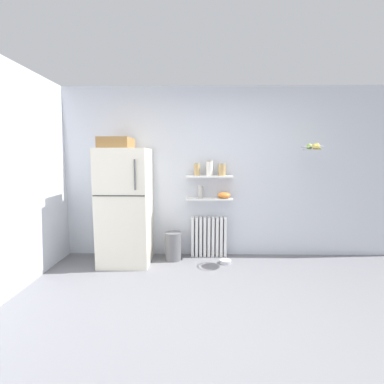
{
  "coord_description": "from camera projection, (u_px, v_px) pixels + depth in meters",
  "views": [
    {
      "loc": [
        -0.16,
        -2.36,
        1.53
      ],
      "look_at": [
        -0.22,
        1.6,
        1.05
      ],
      "focal_mm": 26.43,
      "sensor_mm": 36.0,
      "label": 1
    }
  ],
  "objects": [
    {
      "name": "shelf_bowl",
      "position": [
        224.0,
        195.0,
        4.28
      ],
      "size": [
        0.2,
        0.2,
        0.09
      ],
      "primitive_type": "ellipsoid",
      "color": "orange",
      "rests_on": "wall_shelf_lower"
    },
    {
      "name": "trash_bin",
      "position": [
        173.0,
        246.0,
        4.24
      ],
      "size": [
        0.24,
        0.24,
        0.42
      ],
      "primitive_type": "cylinder",
      "color": "slate",
      "rests_on": "ground_plane"
    },
    {
      "name": "ground_plane",
      "position": [
        211.0,
        302.0,
        3.03
      ],
      "size": [
        7.04,
        7.04,
        0.0
      ],
      "primitive_type": "plane",
      "color": "slate"
    },
    {
      "name": "radiator",
      "position": [
        209.0,
        237.0,
        4.4
      ],
      "size": [
        0.55,
        0.12,
        0.62
      ],
      "color": "white",
      "rests_on": "ground_plane"
    },
    {
      "name": "wall_shelf_upper",
      "position": [
        209.0,
        176.0,
        4.25
      ],
      "size": [
        0.7,
        0.22,
        0.02
      ],
      "primitive_type": "cube",
      "color": "white"
    },
    {
      "name": "side_wall_left",
      "position": [
        0.0,
        180.0,
        3.0
      ],
      "size": [
        0.1,
        4.8,
        2.6
      ],
      "primitive_type": "cube",
      "color": "silver",
      "rests_on": "ground_plane"
    },
    {
      "name": "back_wall",
      "position": [
        207.0,
        173.0,
        4.41
      ],
      "size": [
        7.04,
        0.1,
        2.6
      ],
      "primitive_type": "cube",
      "color": "silver",
      "rests_on": "ground_plane"
    },
    {
      "name": "hanging_fruit_basket",
      "position": [
        312.0,
        147.0,
        3.88
      ],
      "size": [
        0.31,
        0.31,
        0.09
      ],
      "color": "#B2B2B7"
    },
    {
      "name": "wall_shelf_lower",
      "position": [
        209.0,
        199.0,
        4.3
      ],
      "size": [
        0.7,
        0.22,
        0.02
      ],
      "primitive_type": "cube",
      "color": "white"
    },
    {
      "name": "storage_jar_1",
      "position": [
        209.0,
        168.0,
        4.24
      ],
      "size": [
        0.1,
        0.1,
        0.23
      ],
      "color": "silver",
      "rests_on": "wall_shelf_upper"
    },
    {
      "name": "vase",
      "position": [
        201.0,
        192.0,
        4.28
      ],
      "size": [
        0.08,
        0.08,
        0.19
      ],
      "primitive_type": "cylinder",
      "color": "#B2ADA8",
      "rests_on": "wall_shelf_lower"
    },
    {
      "name": "storage_jar_0",
      "position": [
        197.0,
        169.0,
        4.24
      ],
      "size": [
        0.09,
        0.09,
        0.19
      ],
      "color": "tan",
      "rests_on": "wall_shelf_upper"
    },
    {
      "name": "pet_food_bowl",
      "position": [
        225.0,
        262.0,
        4.12
      ],
      "size": [
        0.17,
        0.17,
        0.05
      ],
      "primitive_type": "cylinder",
      "color": "#B7B7BC",
      "rests_on": "ground_plane"
    },
    {
      "name": "storage_jar_2",
      "position": [
        222.0,
        169.0,
        4.24
      ],
      "size": [
        0.11,
        0.11,
        0.19
      ],
      "color": "tan",
      "rests_on": "wall_shelf_upper"
    },
    {
      "name": "refrigerator",
      "position": [
        125.0,
        204.0,
        4.09
      ],
      "size": [
        0.71,
        0.73,
        1.81
      ],
      "color": "silver",
      "rests_on": "ground_plane"
    }
  ]
}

